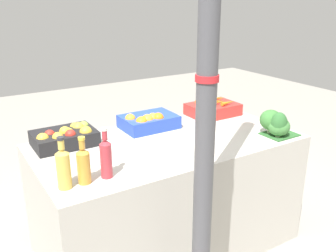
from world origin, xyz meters
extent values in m
plane|color=gray|center=(0.00, 0.00, 0.00)|extent=(10.00, 10.00, 0.00)
cube|color=#B7B2A8|center=(0.00, 0.00, 0.40)|extent=(1.70, 0.89, 0.79)
cylinder|color=#4C4C51|center=(-0.22, -0.67, 1.28)|extent=(0.09, 0.09, 2.55)
cylinder|color=red|center=(-0.22, -0.67, 1.35)|extent=(0.10, 0.10, 0.03)
cube|color=black|center=(-0.59, 0.28, 0.84)|extent=(0.38, 0.27, 0.09)
sphere|color=gold|center=(-0.59, 0.27, 0.88)|extent=(0.07, 0.07, 0.07)
sphere|color=red|center=(-0.57, 0.21, 0.88)|extent=(0.07, 0.07, 0.07)
sphere|color=#9EBC42|center=(-0.44, 0.34, 0.87)|extent=(0.07, 0.07, 0.07)
sphere|color=gold|center=(-0.57, 0.27, 0.87)|extent=(0.07, 0.07, 0.07)
sphere|color=gold|center=(-0.47, 0.21, 0.88)|extent=(0.08, 0.08, 0.08)
sphere|color=gold|center=(-0.50, 0.35, 0.87)|extent=(0.06, 0.06, 0.06)
sphere|color=gold|center=(-0.73, 0.24, 0.87)|extent=(0.08, 0.08, 0.08)
sphere|color=red|center=(-0.67, 0.29, 0.87)|extent=(0.06, 0.06, 0.06)
sphere|color=gold|center=(-0.65, 0.20, 0.88)|extent=(0.07, 0.07, 0.07)
sphere|color=gold|center=(-0.48, 0.32, 0.87)|extent=(0.08, 0.08, 0.08)
cube|color=#2847B7|center=(0.02, 0.28, 0.84)|extent=(0.38, 0.27, 0.09)
sphere|color=orange|center=(0.02, 0.23, 0.87)|extent=(0.08, 0.08, 0.08)
sphere|color=orange|center=(-0.04, 0.22, 0.87)|extent=(0.08, 0.08, 0.08)
sphere|color=orange|center=(-0.12, 0.29, 0.88)|extent=(0.07, 0.07, 0.07)
sphere|color=orange|center=(-0.08, 0.21, 0.87)|extent=(0.08, 0.08, 0.08)
sphere|color=orange|center=(-0.03, 0.22, 0.88)|extent=(0.08, 0.08, 0.08)
sphere|color=orange|center=(0.05, 0.21, 0.88)|extent=(0.08, 0.08, 0.08)
cube|color=red|center=(0.59, 0.28, 0.84)|extent=(0.38, 0.27, 0.09)
cone|color=orange|center=(0.68, 0.36, 0.89)|extent=(0.13, 0.06, 0.03)
cone|color=orange|center=(0.67, 0.20, 0.90)|extent=(0.14, 0.05, 0.03)
cone|color=orange|center=(0.55, 0.29, 0.91)|extent=(0.13, 0.07, 0.03)
cone|color=orange|center=(0.61, 0.25, 0.90)|extent=(0.14, 0.02, 0.02)
cone|color=orange|center=(0.55, 0.29, 0.90)|extent=(0.12, 0.05, 0.02)
cone|color=orange|center=(0.66, 0.34, 0.90)|extent=(0.17, 0.08, 0.03)
cone|color=orange|center=(0.50, 0.22, 0.89)|extent=(0.14, 0.04, 0.02)
cone|color=orange|center=(0.58, 0.34, 0.89)|extent=(0.16, 0.07, 0.03)
cone|color=orange|center=(0.53, 0.36, 0.90)|extent=(0.13, 0.06, 0.03)
cone|color=orange|center=(0.61, 0.27, 0.90)|extent=(0.16, 0.06, 0.03)
cube|color=#2D602D|center=(0.69, -0.31, 0.80)|extent=(0.22, 0.18, 0.01)
ellipsoid|color=#387033|center=(0.65, -0.26, 0.89)|extent=(0.15, 0.15, 0.14)
cylinder|color=#B2C693|center=(0.65, -0.26, 0.81)|extent=(0.03, 0.03, 0.02)
ellipsoid|color=#427F3D|center=(0.66, -0.33, 0.87)|extent=(0.15, 0.15, 0.13)
cylinder|color=#B2C693|center=(0.66, -0.33, 0.81)|extent=(0.03, 0.03, 0.02)
ellipsoid|color=#2D602D|center=(0.64, -0.34, 0.88)|extent=(0.11, 0.11, 0.16)
cylinder|color=#B2C693|center=(0.64, -0.34, 0.81)|extent=(0.03, 0.03, 0.02)
cylinder|color=gold|center=(-0.76, -0.27, 0.88)|extent=(0.07, 0.07, 0.18)
cone|color=gold|center=(-0.76, -0.27, 0.99)|extent=(0.07, 0.07, 0.02)
cylinder|color=gold|center=(-0.76, -0.27, 1.02)|extent=(0.03, 0.03, 0.05)
cylinder|color=#2D2D33|center=(-0.76, -0.27, 1.05)|extent=(0.04, 0.04, 0.01)
cylinder|color=gold|center=(-0.66, -0.27, 0.87)|extent=(0.07, 0.07, 0.16)
cone|color=gold|center=(-0.66, -0.27, 0.97)|extent=(0.07, 0.07, 0.02)
cylinder|color=gold|center=(-0.66, -0.27, 1.00)|extent=(0.03, 0.03, 0.05)
cylinder|color=gold|center=(-0.66, -0.27, 1.03)|extent=(0.03, 0.03, 0.01)
cylinder|color=#B2333D|center=(-0.54, -0.27, 0.88)|extent=(0.06, 0.06, 0.18)
cone|color=#B2333D|center=(-0.54, -0.27, 0.99)|extent=(0.06, 0.06, 0.02)
cylinder|color=#B2333D|center=(-0.54, -0.27, 1.02)|extent=(0.03, 0.03, 0.05)
cylinder|color=silver|center=(-0.54, -0.27, 1.06)|extent=(0.03, 0.03, 0.01)
camera|label=1|loc=(-1.20, -1.91, 1.68)|focal=40.00mm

